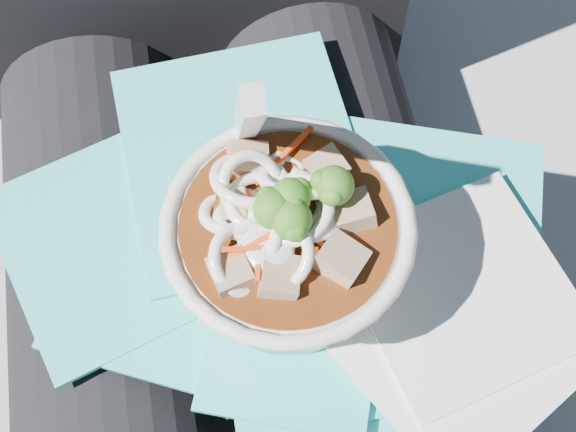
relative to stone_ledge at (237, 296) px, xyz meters
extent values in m
cube|color=gray|center=(0.00, 0.00, 0.00)|extent=(1.05, 0.62, 0.46)
cylinder|color=black|center=(-0.09, -0.15, 0.30)|extent=(0.15, 0.48, 0.15)
cylinder|color=black|center=(0.09, -0.15, 0.30)|extent=(0.15, 0.48, 0.15)
cube|color=#2EC0C3|center=(0.04, -0.17, 0.38)|extent=(0.18, 0.18, 0.00)
cube|color=#2EC0C3|center=(0.04, -0.11, 0.38)|extent=(0.18, 0.22, 0.00)
cube|color=#2EC0C3|center=(0.05, -0.16, 0.38)|extent=(0.12, 0.15, 0.00)
cube|color=#2EC0C3|center=(-0.02, -0.12, 0.39)|extent=(0.20, 0.20, 0.00)
cube|color=#2EC0C3|center=(-0.06, -0.10, 0.39)|extent=(0.18, 0.18, 0.00)
cube|color=#2EC0C3|center=(0.13, -0.12, 0.39)|extent=(0.19, 0.19, 0.00)
cube|color=#2EC0C3|center=(0.04, -0.16, 0.39)|extent=(0.14, 0.17, 0.00)
cube|color=#2EC0C3|center=(0.02, -0.05, 0.39)|extent=(0.16, 0.18, 0.00)
cube|color=silver|center=(0.13, -0.20, 0.40)|extent=(0.18, 0.18, 0.00)
cube|color=silver|center=(0.13, -0.17, 0.40)|extent=(0.15, 0.15, 0.00)
torus|color=white|center=(0.03, -0.14, 0.47)|extent=(0.14, 0.14, 0.01)
cylinder|color=#4C210A|center=(0.03, -0.14, 0.46)|extent=(0.12, 0.12, 0.01)
torus|color=white|center=(0.01, -0.16, 0.47)|extent=(0.05, 0.05, 0.04)
torus|color=white|center=(0.01, -0.14, 0.47)|extent=(0.04, 0.04, 0.02)
torus|color=white|center=(0.02, -0.12, 0.48)|extent=(0.05, 0.04, 0.03)
torus|color=white|center=(0.04, -0.14, 0.48)|extent=(0.05, 0.05, 0.02)
torus|color=white|center=(0.02, -0.14, 0.47)|extent=(0.04, 0.04, 0.02)
torus|color=white|center=(0.02, -0.16, 0.47)|extent=(0.04, 0.05, 0.03)
torus|color=white|center=(0.04, -0.13, 0.47)|extent=(0.04, 0.04, 0.01)
torus|color=white|center=(0.02, -0.12, 0.48)|extent=(0.06, 0.06, 0.03)
torus|color=white|center=(0.01, -0.13, 0.47)|extent=(0.05, 0.05, 0.03)
torus|color=white|center=(0.04, -0.12, 0.47)|extent=(0.04, 0.04, 0.02)
torus|color=white|center=(0.02, -0.13, 0.48)|extent=(0.05, 0.05, 0.01)
torus|color=white|center=(0.04, -0.12, 0.48)|extent=(0.05, 0.04, 0.04)
torus|color=white|center=(0.04, -0.11, 0.47)|extent=(0.04, 0.04, 0.02)
torus|color=white|center=(0.04, -0.14, 0.48)|extent=(0.05, 0.05, 0.02)
cylinder|color=white|center=(0.01, -0.14, 0.48)|extent=(0.03, 0.01, 0.02)
cylinder|color=white|center=(0.02, -0.16, 0.48)|extent=(0.02, 0.03, 0.02)
cylinder|color=white|center=(0.05, -0.12, 0.48)|extent=(0.02, 0.02, 0.01)
cylinder|color=#749A4A|center=(0.06, -0.13, 0.47)|extent=(0.01, 0.01, 0.01)
sphere|color=#276116|center=(0.06, -0.13, 0.49)|extent=(0.02, 0.02, 0.02)
sphere|color=#276116|center=(0.05, -0.13, 0.49)|extent=(0.01, 0.01, 0.01)
sphere|color=#276116|center=(0.06, -0.14, 0.49)|extent=(0.01, 0.01, 0.01)
sphere|color=#276116|center=(0.06, -0.14, 0.49)|extent=(0.01, 0.01, 0.01)
sphere|color=#276116|center=(0.05, -0.13, 0.49)|extent=(0.01, 0.01, 0.01)
cylinder|color=#749A4A|center=(0.04, -0.14, 0.47)|extent=(0.01, 0.01, 0.01)
sphere|color=#276116|center=(0.04, -0.14, 0.49)|extent=(0.02, 0.02, 0.02)
sphere|color=#276116|center=(0.03, -0.14, 0.49)|extent=(0.01, 0.01, 0.01)
sphere|color=#276116|center=(0.04, -0.14, 0.49)|extent=(0.01, 0.01, 0.01)
sphere|color=#276116|center=(0.03, -0.14, 0.49)|extent=(0.01, 0.01, 0.01)
sphere|color=#276116|center=(0.04, -0.13, 0.49)|extent=(0.01, 0.01, 0.01)
cylinder|color=#749A4A|center=(0.03, -0.14, 0.47)|extent=(0.01, 0.01, 0.01)
sphere|color=#276116|center=(0.03, -0.14, 0.49)|extent=(0.02, 0.02, 0.02)
sphere|color=#276116|center=(0.03, -0.14, 0.49)|extent=(0.01, 0.01, 0.01)
sphere|color=#276116|center=(0.03, -0.15, 0.49)|extent=(0.01, 0.01, 0.01)
sphere|color=#276116|center=(0.03, -0.14, 0.49)|extent=(0.01, 0.01, 0.01)
sphere|color=#276116|center=(0.02, -0.13, 0.49)|extent=(0.01, 0.01, 0.01)
cylinder|color=#749A4A|center=(0.03, -0.15, 0.47)|extent=(0.01, 0.01, 0.01)
sphere|color=#276116|center=(0.03, -0.15, 0.49)|extent=(0.02, 0.02, 0.02)
sphere|color=#276116|center=(0.04, -0.14, 0.49)|extent=(0.01, 0.01, 0.01)
sphere|color=#276116|center=(0.03, -0.16, 0.49)|extent=(0.01, 0.01, 0.01)
sphere|color=#276116|center=(0.04, -0.16, 0.49)|extent=(0.01, 0.01, 0.01)
sphere|color=#276116|center=(0.03, -0.14, 0.49)|extent=(0.01, 0.01, 0.01)
cube|color=#F84A14|center=(0.01, -0.12, 0.47)|extent=(0.01, 0.03, 0.01)
cube|color=#F84A14|center=(0.01, -0.16, 0.48)|extent=(0.04, 0.02, 0.01)
cube|color=#F84A14|center=(0.01, -0.16, 0.48)|extent=(0.04, 0.01, 0.01)
cube|color=#F84A14|center=(0.05, -0.16, 0.47)|extent=(0.03, 0.04, 0.01)
cube|color=#F84A14|center=(0.04, -0.10, 0.47)|extent=(0.04, 0.03, 0.01)
cube|color=#F84A14|center=(0.02, -0.15, 0.47)|extent=(0.01, 0.05, 0.01)
cube|color=#F84A14|center=(0.02, -0.14, 0.47)|extent=(0.04, 0.02, 0.01)
cube|color=#967055|center=(0.07, -0.14, 0.47)|extent=(0.02, 0.02, 0.02)
cube|color=#967055|center=(0.06, -0.12, 0.47)|extent=(0.03, 0.03, 0.02)
cube|color=#967055|center=(0.02, -0.10, 0.47)|extent=(0.03, 0.02, 0.02)
cube|color=#967055|center=(0.01, -0.13, 0.47)|extent=(0.02, 0.02, 0.01)
cube|color=#967055|center=(0.00, -0.17, 0.47)|extent=(0.02, 0.03, 0.01)
cube|color=#967055|center=(0.02, -0.17, 0.47)|extent=(0.03, 0.03, 0.02)
cube|color=#967055|center=(0.06, -0.17, 0.47)|extent=(0.03, 0.03, 0.02)
ellipsoid|color=silver|center=(0.02, -0.15, 0.47)|extent=(0.03, 0.04, 0.01)
cube|color=silver|center=(0.02, -0.11, 0.52)|extent=(0.01, 0.07, 0.12)
camera|label=1|loc=(0.00, -0.32, 0.85)|focal=50.00mm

